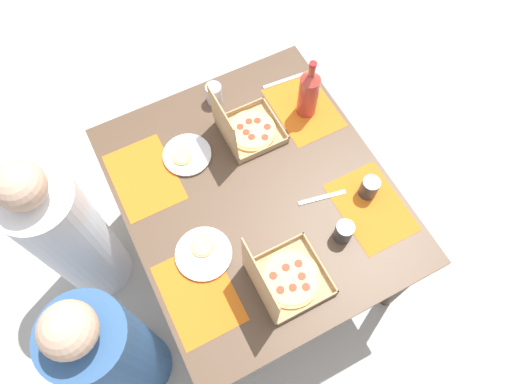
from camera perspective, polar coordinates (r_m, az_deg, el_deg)
ground_plane at (r=2.71m, az=-0.00°, el=-6.79°), size 6.00×6.00×0.00m
dining_table at (r=2.12m, az=-0.00°, el=-1.26°), size 1.26×1.09×0.74m
placemat_near_left at (r=2.05m, az=13.61°, el=-1.78°), size 0.36×0.26×0.00m
placemat_near_right at (r=2.26m, az=5.70°, el=9.99°), size 0.36×0.26×0.00m
placemat_far_left at (r=1.89m, az=-6.86°, el=-11.95°), size 0.36×0.26×0.00m
placemat_far_right at (r=2.11m, az=-13.21°, el=1.75°), size 0.36×0.26×0.00m
pizza_box_center at (r=1.84m, az=3.33°, el=-10.39°), size 0.27×0.27×0.31m
pizza_box_edge_far at (r=2.13m, az=-1.23°, el=7.53°), size 0.25×0.27×0.29m
plate_near_right at (r=1.92m, az=-6.29°, el=-7.27°), size 0.23×0.23×0.03m
plate_middle at (r=2.12m, az=-8.28°, el=4.37°), size 0.21×0.21×0.03m
soda_bottle at (r=2.14m, az=6.30°, el=11.71°), size 0.09×0.09×0.32m
cup_clear_right at (r=2.24m, az=-5.05°, el=11.63°), size 0.07×0.07×0.10m
cup_red at (r=1.93m, az=10.44°, el=-4.68°), size 0.07×0.07×0.10m
cup_spare at (r=2.03m, az=13.39°, el=0.53°), size 0.08×0.08×0.10m
knife_by_near_right at (r=2.03m, az=7.88°, el=-0.66°), size 0.06×0.21×0.00m
knife_by_far_left at (r=2.34m, az=3.28°, el=13.12°), size 0.03×0.21×0.00m
diner_left_seat at (r=2.15m, az=-16.62°, el=-17.91°), size 0.32×0.32×1.13m
diner_right_seat at (r=2.35m, az=-21.19°, el=-5.06°), size 0.32×0.32×1.13m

